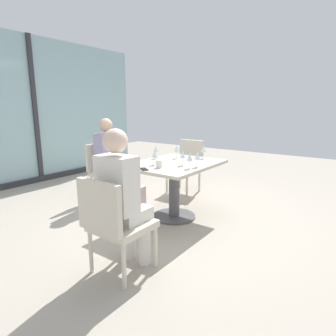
# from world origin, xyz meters

# --- Properties ---
(ground_plane) EXTENTS (12.00, 12.00, 0.00)m
(ground_plane) POSITION_xyz_m (0.00, 0.00, 0.00)
(ground_plane) COLOR #A89E8E
(window_wall_backdrop) EXTENTS (4.89, 0.10, 2.70)m
(window_wall_backdrop) POSITION_xyz_m (0.00, 3.20, 1.21)
(window_wall_backdrop) COLOR #93B7BC
(window_wall_backdrop) RESTS_ON ground_plane
(dining_table_main) EXTENTS (1.19, 0.93, 0.73)m
(dining_table_main) POSITION_xyz_m (0.00, 0.00, 0.54)
(dining_table_main) COLOR #BCB29E
(dining_table_main) RESTS_ON ground_plane
(chair_near_window) EXTENTS (0.46, 0.51, 0.87)m
(chair_near_window) POSITION_xyz_m (0.00, 1.30, 0.50)
(chair_near_window) COLOR beige
(chair_near_window) RESTS_ON ground_plane
(chair_side_end) EXTENTS (0.50, 0.46, 0.87)m
(chair_side_end) POSITION_xyz_m (-1.37, -0.34, 0.50)
(chair_side_end) COLOR beige
(chair_side_end) RESTS_ON ground_plane
(chair_far_right) EXTENTS (0.50, 0.46, 0.87)m
(chair_far_right) POSITION_xyz_m (1.11, 0.51, 0.50)
(chair_far_right) COLOR beige
(chair_far_right) RESTS_ON ground_plane
(person_near_window) EXTENTS (0.34, 0.39, 1.26)m
(person_near_window) POSITION_xyz_m (-0.00, 1.19, 0.70)
(person_near_window) COLOR #9E93B7
(person_near_window) RESTS_ON ground_plane
(person_side_end) EXTENTS (0.39, 0.34, 1.26)m
(person_side_end) POSITION_xyz_m (-1.26, -0.34, 0.70)
(person_side_end) COLOR silver
(person_side_end) RESTS_ON ground_plane
(wine_glass_0) EXTENTS (0.07, 0.07, 0.18)m
(wine_glass_0) POSITION_xyz_m (0.49, -0.14, 0.86)
(wine_glass_0) COLOR silver
(wine_glass_0) RESTS_ON dining_table_main
(wine_glass_1) EXTENTS (0.07, 0.07, 0.18)m
(wine_glass_1) POSITION_xyz_m (-0.24, 0.13, 0.86)
(wine_glass_1) COLOR silver
(wine_glass_1) RESTS_ON dining_table_main
(wine_glass_2) EXTENTS (0.07, 0.07, 0.18)m
(wine_glass_2) POSITION_xyz_m (-0.04, -0.36, 0.86)
(wine_glass_2) COLOR silver
(wine_glass_2) RESTS_ON dining_table_main
(wine_glass_3) EXTENTS (0.07, 0.07, 0.18)m
(wine_glass_3) POSITION_xyz_m (0.30, 0.17, 0.86)
(wine_glass_3) COLOR silver
(wine_glass_3) RESTS_ON dining_table_main
(wine_glass_4) EXTENTS (0.07, 0.07, 0.18)m
(wine_glass_4) POSITION_xyz_m (-0.17, -0.33, 0.86)
(wine_glass_4) COLOR silver
(wine_glass_4) RESTS_ON dining_table_main
(wine_glass_5) EXTENTS (0.07, 0.07, 0.18)m
(wine_glass_5) POSITION_xyz_m (-0.06, -0.17, 0.86)
(wine_glass_5) COLOR silver
(wine_glass_5) RESTS_ON dining_table_main
(wine_glass_6) EXTENTS (0.07, 0.07, 0.18)m
(wine_glass_6) POSITION_xyz_m (0.13, 0.39, 0.86)
(wine_glass_6) COLOR silver
(wine_glass_6) RESTS_ON dining_table_main
(coffee_cup) EXTENTS (0.08, 0.08, 0.09)m
(coffee_cup) POSITION_xyz_m (-0.34, -0.02, 0.78)
(coffee_cup) COLOR white
(coffee_cup) RESTS_ON dining_table_main
(cell_phone_on_table) EXTENTS (0.14, 0.16, 0.01)m
(cell_phone_on_table) POSITION_xyz_m (-0.52, 0.06, 0.73)
(cell_phone_on_table) COLOR black
(cell_phone_on_table) RESTS_ON dining_table_main
(handbag_0) EXTENTS (0.31, 0.19, 0.28)m
(handbag_0) POSITION_xyz_m (0.02, 0.70, 0.14)
(handbag_0) COLOR beige
(handbag_0) RESTS_ON ground_plane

